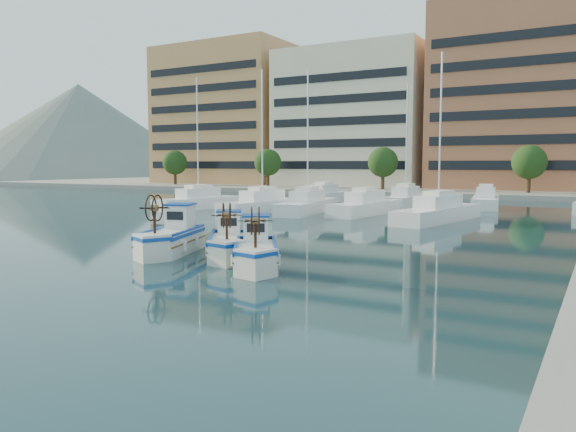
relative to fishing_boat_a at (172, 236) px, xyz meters
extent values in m
plane|color=#1A3A45|center=(4.69, -1.38, -0.75)|extent=(300.00, 300.00, 0.00)
cube|color=gray|center=(4.69, 65.62, -0.45)|extent=(180.00, 40.00, 0.60)
cube|color=tan|center=(-43.31, 63.62, 11.85)|extent=(24.00, 14.00, 24.00)
cube|color=black|center=(-43.31, 56.62, 11.85)|extent=(22.08, 0.12, 21.60)
cube|color=beige|center=(-18.31, 63.62, 10.35)|extent=(23.00, 14.00, 21.00)
cube|color=black|center=(-18.31, 56.62, 10.35)|extent=(21.16, 0.12, 18.90)
cube|color=#A66040|center=(5.69, 63.62, 12.35)|extent=(22.00, 14.00, 25.00)
cube|color=black|center=(5.69, 56.62, 12.35)|extent=(20.24, 0.12, 22.50)
cylinder|color=#3F2B19|center=(-45.31, 52.12, 0.75)|extent=(0.50, 0.50, 3.00)
sphere|color=#244819|center=(-45.31, 52.12, 3.45)|extent=(4.00, 4.00, 4.00)
cylinder|color=#3F2B19|center=(-27.31, 52.12, 0.75)|extent=(0.50, 0.50, 3.00)
sphere|color=#244819|center=(-27.31, 52.12, 3.45)|extent=(4.00, 4.00, 4.00)
cylinder|color=#3F2B19|center=(-9.31, 52.12, 0.75)|extent=(0.50, 0.50, 3.00)
sphere|color=#244819|center=(-9.31, 52.12, 3.45)|extent=(4.00, 4.00, 4.00)
cylinder|color=#3F2B19|center=(8.69, 52.12, 0.75)|extent=(0.50, 0.50, 3.00)
sphere|color=#244819|center=(8.69, 52.12, 3.45)|extent=(4.00, 4.00, 4.00)
cone|color=slate|center=(-135.31, 108.62, -0.75)|extent=(180.00, 180.00, 60.00)
cube|color=white|center=(-14.62, 20.02, -0.25)|extent=(3.67, 8.95, 1.00)
cylinder|color=silver|center=(-14.62, 20.02, 5.25)|extent=(0.12, 0.12, 11.00)
cube|color=white|center=(-7.64, 19.60, -0.25)|extent=(3.39, 8.97, 1.00)
cylinder|color=silver|center=(-7.64, 19.60, 5.25)|extent=(0.12, 0.12, 11.00)
cube|color=white|center=(-4.34, 21.24, -0.25)|extent=(3.69, 10.11, 1.00)
cylinder|color=silver|center=(-4.34, 21.24, 5.25)|extent=(0.12, 0.12, 11.00)
cube|color=white|center=(0.33, 22.09, -0.25)|extent=(2.92, 8.84, 1.00)
cube|color=white|center=(6.74, 19.62, -0.25)|extent=(3.79, 10.51, 1.00)
cylinder|color=silver|center=(6.74, 19.62, 5.25)|extent=(0.12, 0.12, 11.00)
cube|color=white|center=(-8.85, 33.51, -0.25)|extent=(2.79, 7.62, 1.00)
cube|color=white|center=(0.22, 32.54, -0.25)|extent=(2.28, 8.66, 1.00)
cylinder|color=silver|center=(0.22, 32.54, 5.25)|extent=(0.12, 0.12, 11.00)
cube|color=white|center=(7.24, 33.99, -0.25)|extent=(3.59, 9.23, 1.00)
cube|color=silver|center=(0.05, -0.13, -0.25)|extent=(2.97, 4.38, 1.01)
cube|color=#0C3D9E|center=(0.05, -0.13, 0.14)|extent=(3.06, 4.52, 0.15)
cube|color=blue|center=(0.05, -0.13, 0.08)|extent=(2.48, 3.88, 0.06)
cube|color=white|center=(-0.34, 0.96, 0.79)|extent=(1.41, 1.53, 1.06)
cube|color=#0C3D9E|center=(-0.34, 0.96, 1.36)|extent=(1.60, 1.71, 0.08)
cylinder|color=#331E14|center=(0.62, -1.76, 0.82)|extent=(0.12, 0.12, 1.12)
cylinder|color=brown|center=(0.62, -1.76, 1.41)|extent=(0.38, 0.36, 0.27)
torus|color=#331E14|center=(0.48, -1.81, 1.41)|extent=(0.44, 1.08, 1.13)
torus|color=#331E14|center=(0.76, -1.71, 1.41)|extent=(0.44, 1.08, 1.13)
cube|color=silver|center=(2.98, 0.16, -0.29)|extent=(3.33, 3.91, 0.91)
cube|color=#0C3D9E|center=(2.98, 0.16, 0.05)|extent=(3.43, 4.03, 0.14)
cube|color=blue|center=(2.98, 0.16, 0.00)|extent=(2.84, 3.42, 0.05)
cube|color=white|center=(2.40, 1.03, 0.64)|extent=(1.42, 1.47, 0.96)
cube|color=#0C3D9E|center=(2.40, 1.03, 1.16)|extent=(1.61, 1.65, 0.07)
cylinder|color=#331E14|center=(3.85, -1.14, 0.67)|extent=(0.10, 0.10, 1.01)
cylinder|color=brown|center=(3.85, -1.14, 1.21)|extent=(0.37, 0.36, 0.24)
torus|color=#331E14|center=(3.74, -1.22, 1.21)|extent=(0.62, 0.88, 1.02)
torus|color=#331E14|center=(3.96, -1.07, 1.21)|extent=(0.62, 0.88, 1.02)
cube|color=silver|center=(5.23, -1.18, -0.29)|extent=(3.31, 3.94, 0.92)
cube|color=#0C3D9E|center=(5.23, -1.18, 0.06)|extent=(3.41, 4.06, 0.14)
cube|color=blue|center=(5.23, -1.18, 0.00)|extent=(2.82, 3.45, 0.05)
cube|color=white|center=(4.66, -0.29, 0.65)|extent=(1.42, 1.48, 0.96)
cube|color=#0C3D9E|center=(4.66, -0.29, 1.17)|extent=(1.61, 1.66, 0.07)
cylinder|color=#331E14|center=(6.08, -2.50, 0.68)|extent=(0.11, 0.11, 1.02)
cylinder|color=brown|center=(6.08, -2.50, 1.22)|extent=(0.37, 0.36, 0.25)
torus|color=#331E14|center=(5.97, -2.57, 1.22)|extent=(0.60, 0.89, 1.02)
torus|color=#331E14|center=(6.19, -2.43, 1.22)|extent=(0.60, 0.89, 1.02)
camera|label=1|loc=(16.89, -19.05, 3.23)|focal=35.00mm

